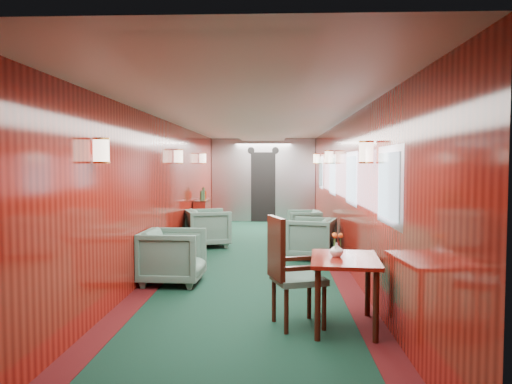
# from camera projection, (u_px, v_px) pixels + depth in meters

# --- Properties ---
(room) EXTENTS (12.00, 12.10, 2.40)m
(room) POSITION_uv_depth(u_px,v_px,m) (254.00, 166.00, 8.48)
(room) COLOR black
(room) RESTS_ON ground
(bulkhead) EXTENTS (2.98, 0.17, 2.39)m
(bulkhead) POSITION_uv_depth(u_px,v_px,m) (263.00, 181.00, 14.40)
(bulkhead) COLOR #A2A4A9
(bulkhead) RESTS_ON ground
(windows_right) EXTENTS (0.02, 8.60, 0.80)m
(windows_right) POSITION_uv_depth(u_px,v_px,m) (340.00, 176.00, 8.68)
(windows_right) COLOR #B1B3B9
(windows_right) RESTS_ON ground
(wall_sconces) EXTENTS (2.97, 7.97, 0.25)m
(wall_sconces) POSITION_uv_depth(u_px,v_px,m) (256.00, 157.00, 9.03)
(wall_sconces) COLOR #FFE4C6
(wall_sconces) RESTS_ON ground
(dining_table) EXTENTS (0.75, 1.02, 0.72)m
(dining_table) POSITION_uv_depth(u_px,v_px,m) (345.00, 269.00, 5.05)
(dining_table) COLOR maroon
(dining_table) RESTS_ON ground
(side_chair) EXTENTS (0.63, 0.65, 1.13)m
(side_chair) POSITION_uv_depth(u_px,v_px,m) (288.00, 267.00, 5.07)
(side_chair) COLOR #1C433C
(side_chair) RESTS_ON ground
(credenza) EXTENTS (0.30, 0.94, 1.12)m
(credenza) POSITION_uv_depth(u_px,v_px,m) (202.00, 217.00, 11.54)
(credenza) COLOR maroon
(credenza) RESTS_ON ground
(flower_vase) EXTENTS (0.15, 0.15, 0.14)m
(flower_vase) POSITION_uv_depth(u_px,v_px,m) (337.00, 250.00, 5.08)
(flower_vase) COLOR silver
(flower_vase) RESTS_ON dining_table
(armchair_left_near) EXTENTS (0.87, 0.84, 0.76)m
(armchair_left_near) POSITION_uv_depth(u_px,v_px,m) (173.00, 256.00, 6.93)
(armchair_left_near) COLOR #1C433C
(armchair_left_near) RESTS_ON ground
(armchair_left_far) EXTENTS (1.05, 1.04, 0.76)m
(armchair_left_far) POSITION_uv_depth(u_px,v_px,m) (208.00, 228.00, 10.03)
(armchair_left_far) COLOR #1C433C
(armchair_left_far) RESTS_ON ground
(armchair_right_near) EXTENTS (0.98, 0.96, 0.72)m
(armchair_right_near) POSITION_uv_depth(u_px,v_px,m) (311.00, 238.00, 8.77)
(armchair_right_near) COLOR #1C433C
(armchair_right_near) RESTS_ON ground
(armchair_right_far) EXTENTS (0.76, 0.75, 0.65)m
(armchair_right_far) POSITION_uv_depth(u_px,v_px,m) (304.00, 225.00, 10.95)
(armchair_right_far) COLOR #1C433C
(armchair_right_far) RESTS_ON ground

